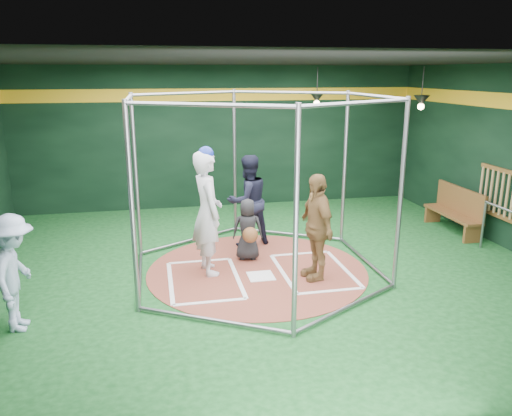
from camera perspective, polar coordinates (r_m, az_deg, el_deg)
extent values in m
cube|color=#0D3C15|center=(8.75, 0.13, -7.20)|extent=(10.00, 9.00, 0.02)
cube|color=black|center=(8.09, 0.15, 16.44)|extent=(10.00, 9.00, 0.02)
cube|color=black|center=(12.62, -4.11, 8.03)|extent=(10.00, 0.10, 3.50)
cube|color=black|center=(4.12, 13.28, -7.83)|extent=(10.00, 0.10, 3.50)
cube|color=gold|center=(12.50, -4.19, 12.79)|extent=(10.00, 0.01, 0.30)
cylinder|color=brown|center=(8.74, 0.13, -7.10)|extent=(3.80, 3.80, 0.01)
cube|color=white|center=(8.47, 0.56, -7.78)|extent=(0.43, 0.43, 0.01)
cube|color=white|center=(9.16, -6.50, -6.05)|extent=(1.10, 0.07, 0.01)
cube|color=white|center=(7.61, -5.26, -10.64)|extent=(1.10, 0.07, 0.01)
cube|color=white|center=(8.35, -9.74, -8.37)|extent=(0.07, 1.70, 0.01)
cube|color=white|center=(8.45, -2.19, -7.87)|extent=(0.07, 1.70, 0.01)
cube|color=white|center=(9.50, 5.02, -5.22)|extent=(1.10, 0.07, 0.01)
cube|color=white|center=(8.02, 8.54, -9.36)|extent=(1.10, 0.07, 0.01)
cube|color=white|center=(8.60, 3.11, -7.44)|extent=(0.07, 1.70, 0.01)
cube|color=white|center=(8.93, 10.00, -6.78)|extent=(0.07, 1.70, 0.01)
cylinder|color=gray|center=(9.94, 10.09, 4.41)|extent=(0.07, 0.07, 3.00)
cylinder|color=gray|center=(10.51, -2.45, 5.21)|extent=(0.07, 0.07, 3.00)
cylinder|color=gray|center=(9.25, -13.55, 3.41)|extent=(0.07, 0.07, 3.00)
cylinder|color=gray|center=(7.01, -13.99, -0.36)|extent=(0.07, 0.07, 3.00)
cylinder|color=gray|center=(6.14, 4.57, -2.18)|extent=(0.07, 0.07, 3.00)
cylinder|color=gray|center=(7.90, 16.20, 1.23)|extent=(0.07, 0.07, 3.00)
cylinder|color=gray|center=(10.01, 3.79, 13.04)|extent=(2.02, 1.20, 0.06)
cylinder|color=gray|center=(10.52, 3.51, -2.94)|extent=(2.02, 1.20, 0.06)
cylinder|color=gray|center=(9.67, -7.96, 12.85)|extent=(2.02, 1.20, 0.06)
cylinder|color=gray|center=(10.20, -7.37, -3.63)|extent=(2.02, 1.20, 0.06)
cylinder|color=gray|center=(7.93, -14.41, 12.03)|extent=(0.06, 2.30, 0.06)
cylinder|color=gray|center=(8.57, -13.13, -7.68)|extent=(0.06, 2.30, 0.06)
cylinder|color=gray|center=(6.23, -5.67, 11.66)|extent=(2.02, 1.20, 0.06)
cylinder|color=gray|center=(7.04, -5.04, -12.62)|extent=(2.02, 1.20, 0.06)
cylinder|color=gray|center=(6.75, 11.76, 11.69)|extent=(2.02, 1.20, 0.06)
cylinder|color=gray|center=(7.49, 10.55, -11.00)|extent=(2.02, 1.20, 0.06)
cylinder|color=gray|center=(8.72, 13.37, 12.35)|extent=(0.06, 2.30, 0.06)
cylinder|color=gray|center=(9.32, 12.27, -5.74)|extent=(0.06, 2.30, 0.06)
cube|color=brown|center=(10.78, 26.37, 3.88)|extent=(0.05, 1.25, 0.08)
cube|color=brown|center=(10.96, 25.82, -0.73)|extent=(0.05, 1.25, 0.08)
cylinder|color=tan|center=(10.67, 26.77, 1.25)|extent=(0.06, 0.06, 0.85)
cylinder|color=tan|center=(10.79, 26.26, 1.45)|extent=(0.06, 0.06, 0.85)
cylinder|color=tan|center=(10.91, 25.76, 1.65)|extent=(0.06, 0.06, 0.85)
cylinder|color=tan|center=(11.03, 25.28, 1.84)|extent=(0.06, 0.06, 0.85)
cylinder|color=tan|center=(11.15, 24.80, 2.03)|extent=(0.06, 0.06, 0.85)
cylinder|color=tan|center=(11.28, 24.34, 2.21)|extent=(0.06, 0.06, 0.85)
cone|color=black|center=(12.16, 6.97, 12.41)|extent=(0.34, 0.34, 0.22)
sphere|color=#FFD899|center=(12.16, 6.95, 11.80)|extent=(0.14, 0.14, 0.14)
cylinder|color=black|center=(12.15, 7.03, 14.06)|extent=(0.02, 0.02, 0.70)
cone|color=black|center=(11.43, 18.37, 11.59)|extent=(0.34, 0.34, 0.22)
sphere|color=#FFD899|center=(11.44, 18.31, 10.94)|extent=(0.14, 0.14, 0.14)
cylinder|color=black|center=(11.42, 18.52, 13.34)|extent=(0.02, 0.02, 0.70)
imported|color=silver|center=(8.37, -5.58, -0.57)|extent=(0.62, 0.84, 2.10)
sphere|color=navy|center=(8.15, -5.76, 6.14)|extent=(0.26, 0.26, 0.26)
imported|color=#A37B46|center=(8.20, 6.89, -2.14)|extent=(0.54, 1.08, 1.77)
imported|color=black|center=(9.06, -0.97, -2.45)|extent=(0.61, 0.46, 1.13)
sphere|color=brown|center=(8.84, -0.66, -3.10)|extent=(0.28, 0.28, 0.28)
imported|color=black|center=(9.72, -0.94, 0.85)|extent=(1.06, 0.94, 1.80)
imported|color=#9BB0CD|center=(7.30, -25.88, -6.70)|extent=(0.60, 1.03, 1.59)
cube|color=brown|center=(11.49, 21.51, -0.67)|extent=(0.39, 1.67, 0.06)
cube|color=brown|center=(11.50, 22.32, 0.84)|extent=(0.06, 1.67, 0.56)
cube|color=brown|center=(10.96, 23.49, -2.73)|extent=(0.37, 0.07, 0.37)
cube|color=brown|center=(12.14, 19.55, -0.66)|extent=(0.37, 0.07, 0.37)
cylinder|color=gray|center=(10.66, 24.54, -1.72)|extent=(0.05, 0.05, 0.95)
cylinder|color=gray|center=(10.14, 26.53, -0.11)|extent=(0.05, 1.05, 0.05)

